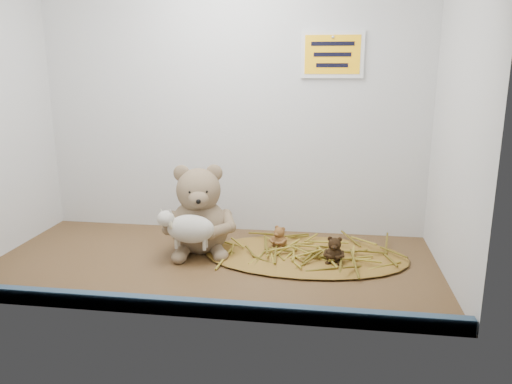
# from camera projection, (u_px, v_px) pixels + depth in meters

# --- Properties ---
(alcove_shell) EXTENTS (1.20, 0.60, 0.90)m
(alcove_shell) POSITION_uv_depth(u_px,v_px,m) (217.00, 92.00, 1.32)
(alcove_shell) COLOR #432D17
(alcove_shell) RESTS_ON ground
(front_rail) EXTENTS (1.19, 0.02, 0.04)m
(front_rail) POSITION_uv_depth(u_px,v_px,m) (182.00, 306.00, 1.07)
(front_rail) COLOR #384F6C
(front_rail) RESTS_ON shelf_floor
(straw_bed) EXTENTS (0.57, 0.33, 0.01)m
(straw_bed) POSITION_uv_depth(u_px,v_px,m) (306.00, 255.00, 1.39)
(straw_bed) COLOR olive
(straw_bed) RESTS_ON shelf_floor
(main_teddy) EXTENTS (0.25, 0.26, 0.25)m
(main_teddy) POSITION_uv_depth(u_px,v_px,m) (199.00, 209.00, 1.41)
(main_teddy) COLOR #8B7255
(main_teddy) RESTS_ON shelf_floor
(toy_lamb) EXTENTS (0.17, 0.10, 0.11)m
(toy_lamb) POSITION_uv_depth(u_px,v_px,m) (191.00, 229.00, 1.33)
(toy_lamb) COLOR beige
(toy_lamb) RESTS_ON main_teddy
(mini_teddy_tan) EXTENTS (0.07, 0.07, 0.06)m
(mini_teddy_tan) POSITION_uv_depth(u_px,v_px,m) (280.00, 236.00, 1.43)
(mini_teddy_tan) COLOR brown
(mini_teddy_tan) RESTS_ON straw_bed
(mini_teddy_brown) EXTENTS (0.06, 0.06, 0.07)m
(mini_teddy_brown) POSITION_uv_depth(u_px,v_px,m) (334.00, 248.00, 1.33)
(mini_teddy_brown) COLOR black
(mini_teddy_brown) RESTS_ON straw_bed
(wall_sign) EXTENTS (0.16, 0.01, 0.11)m
(wall_sign) POSITION_uv_depth(u_px,v_px,m) (332.00, 55.00, 1.45)
(wall_sign) COLOR #FFB20D
(wall_sign) RESTS_ON back_wall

